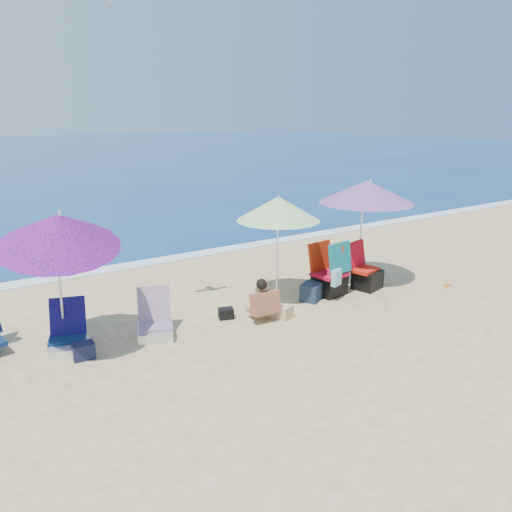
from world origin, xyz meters
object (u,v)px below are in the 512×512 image
chair_rainbow (155,325)px  camp_chair_left (365,275)px  camp_chair_right (330,276)px  umbrella_turquoise (367,192)px  umbrella_striped (278,209)px  umbrella_blue (58,231)px  furled_umbrella (340,266)px  chair_navy (69,339)px  person_center (264,300)px

chair_rainbow → camp_chair_left: bearing=-2.4°
camp_chair_right → chair_rainbow: bearing=178.7°
umbrella_turquoise → umbrella_striped: (-2.16, 0.12, -0.15)m
umbrella_blue → camp_chair_right: (5.04, -0.17, -1.55)m
umbrella_turquoise → camp_chair_right: 1.91m
camp_chair_left → umbrella_blue: bearing=177.3°
furled_umbrella → umbrella_striped: bearing=159.3°
furled_umbrella → umbrella_blue: bearing=176.3°
umbrella_striped → chair_navy: size_ratio=2.30×
umbrella_blue → camp_chair_right: bearing=-1.9°
umbrella_blue → person_center: 3.60m
umbrella_blue → chair_rainbow: bearing=-3.4°
umbrella_striped → chair_navy: umbrella_striped is taller
umbrella_striped → furled_umbrella: 1.77m
furled_umbrella → camp_chair_left: furled_umbrella is taller
chair_rainbow → camp_chair_left: size_ratio=0.87×
chair_rainbow → camp_chair_left: 4.61m
furled_umbrella → person_center: size_ratio=1.45×
umbrella_striped → chair_rainbow: bearing=-175.5°
camp_chair_left → person_center: camp_chair_left is taller
chair_rainbow → furled_umbrella: bearing=-3.7°
umbrella_striped → umbrella_blue: bearing=-178.2°
camp_chair_right → camp_chair_left: bearing=-7.0°
chair_rainbow → camp_chair_right: bearing=-1.3°
umbrella_blue → chair_rainbow: 2.19m
umbrella_blue → camp_chair_left: bearing=-2.7°
chair_rainbow → person_center: (1.87, -0.44, 0.18)m
umbrella_blue → furled_umbrella: size_ratio=2.07×
umbrella_blue → chair_navy: bearing=85.8°
camp_chair_left → chair_navy: bearing=175.7°
chair_navy → chair_rainbow: (1.31, -0.25, 0.00)m
umbrella_striped → chair_navy: bearing=179.4°
chair_navy → camp_chair_left: size_ratio=0.94×
furled_umbrella → camp_chair_right: bearing=123.7°
person_center → umbrella_striped: bearing=40.7°
umbrella_blue → umbrella_striped: bearing=1.8°
umbrella_striped → person_center: (-0.75, -0.64, -1.45)m
chair_navy → person_center: bearing=-12.1°
camp_chair_right → person_center: size_ratio=1.41×
camp_chair_left → umbrella_turquoise: bearing=57.6°
chair_navy → person_center: person_center is taller
umbrella_turquoise → furled_umbrella: size_ratio=2.00×
chair_navy → chair_rainbow: chair_rainbow is taller
furled_umbrella → chair_rainbow: bearing=176.3°
furled_umbrella → umbrella_turquoise: bearing=19.3°
umbrella_striped → person_center: size_ratio=2.66×
chair_rainbow → camp_chair_right: (3.72, -0.09, 0.20)m
furled_umbrella → person_center: furled_umbrella is taller
person_center → chair_rainbow: bearing=166.9°
umbrella_turquoise → umbrella_striped: size_ratio=1.09×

